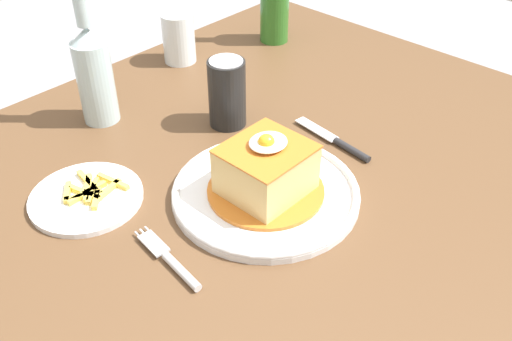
{
  "coord_description": "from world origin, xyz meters",
  "views": [
    {
      "loc": [
        -0.57,
        -0.49,
        1.31
      ],
      "look_at": [
        -0.07,
        -0.02,
        0.79
      ],
      "focal_mm": 40.5,
      "sensor_mm": 36.0,
      "label": 1
    }
  ],
  "objects": [
    {
      "name": "soda_can",
      "position": [
        0.04,
        0.15,
        0.81
      ],
      "size": [
        0.07,
        0.07,
        0.12
      ],
      "color": "black",
      "rests_on": "dining_table"
    },
    {
      "name": "fork",
      "position": [
        -0.26,
        -0.05,
        0.75
      ],
      "size": [
        0.03,
        0.14,
        0.01
      ],
      "color": "silver",
      "rests_on": "dining_table"
    },
    {
      "name": "sandwich_meal",
      "position": [
        -0.07,
        -0.04,
        0.8
      ],
      "size": [
        0.18,
        0.18,
        0.1
      ],
      "color": "#C66B23",
      "rests_on": "main_plate"
    },
    {
      "name": "beer_bottle_clear",
      "position": [
        -0.1,
        0.33,
        0.85
      ],
      "size": [
        0.06,
        0.06,
        0.27
      ],
      "color": "#ADC6CC",
      "rests_on": "dining_table"
    },
    {
      "name": "dining_table",
      "position": [
        0.0,
        0.0,
        0.64
      ],
      "size": [
        1.13,
        0.99,
        0.75
      ],
      "color": "brown",
      "rests_on": "ground_plane"
    },
    {
      "name": "drinking_glass",
      "position": [
        0.15,
        0.4,
        0.79
      ],
      "size": [
        0.07,
        0.07,
        0.1
      ],
      "color": "gold",
      "rests_on": "dining_table"
    },
    {
      "name": "knife",
      "position": [
        0.12,
        -0.05,
        0.75
      ],
      "size": [
        0.04,
        0.17,
        0.01
      ],
      "color": "#262628",
      "rests_on": "dining_table"
    },
    {
      "name": "main_plate",
      "position": [
        -0.07,
        -0.04,
        0.76
      ],
      "size": [
        0.28,
        0.28,
        0.02
      ],
      "color": "white",
      "rests_on": "dining_table"
    },
    {
      "name": "side_plate_fries",
      "position": [
        -0.26,
        0.15,
        0.75
      ],
      "size": [
        0.17,
        0.17,
        0.02
      ],
      "color": "white",
      "rests_on": "dining_table"
    }
  ]
}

